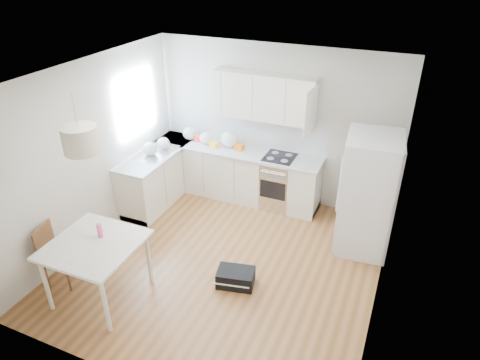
# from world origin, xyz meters

# --- Properties ---
(floor) EXTENTS (4.20, 4.20, 0.00)m
(floor) POSITION_xyz_m (0.00, 0.00, 0.00)
(floor) COLOR brown
(floor) RESTS_ON ground
(ceiling) EXTENTS (4.20, 4.20, 0.00)m
(ceiling) POSITION_xyz_m (0.00, 0.00, 2.70)
(ceiling) COLOR white
(ceiling) RESTS_ON wall_back
(wall_back) EXTENTS (4.20, 0.00, 4.20)m
(wall_back) POSITION_xyz_m (0.00, 2.10, 1.35)
(wall_back) COLOR beige
(wall_back) RESTS_ON floor
(wall_left) EXTENTS (0.00, 4.20, 4.20)m
(wall_left) POSITION_xyz_m (-2.10, 0.00, 1.35)
(wall_left) COLOR beige
(wall_left) RESTS_ON floor
(wall_right) EXTENTS (0.00, 4.20, 4.20)m
(wall_right) POSITION_xyz_m (2.10, 0.00, 1.35)
(wall_right) COLOR beige
(wall_right) RESTS_ON floor
(window_glassblock) EXTENTS (0.02, 1.00, 1.00)m
(window_glassblock) POSITION_xyz_m (-2.09, 1.15, 1.75)
(window_glassblock) COLOR #BFE0F9
(window_glassblock) RESTS_ON wall_left
(cabinets_back) EXTENTS (3.00, 0.60, 0.88)m
(cabinets_back) POSITION_xyz_m (-0.60, 1.80, 0.44)
(cabinets_back) COLOR silver
(cabinets_back) RESTS_ON floor
(cabinets_left) EXTENTS (0.60, 1.80, 0.88)m
(cabinets_left) POSITION_xyz_m (-1.80, 1.20, 0.44)
(cabinets_left) COLOR silver
(cabinets_left) RESTS_ON floor
(counter_back) EXTENTS (3.02, 0.64, 0.04)m
(counter_back) POSITION_xyz_m (-0.60, 1.80, 0.90)
(counter_back) COLOR silver
(counter_back) RESTS_ON cabinets_back
(counter_left) EXTENTS (0.64, 1.82, 0.04)m
(counter_left) POSITION_xyz_m (-1.80, 1.20, 0.90)
(counter_left) COLOR silver
(counter_left) RESTS_ON cabinets_left
(backsplash_back) EXTENTS (3.00, 0.01, 0.58)m
(backsplash_back) POSITION_xyz_m (-0.60, 2.09, 1.21)
(backsplash_back) COLOR white
(backsplash_back) RESTS_ON wall_back
(backsplash_left) EXTENTS (0.01, 1.80, 0.58)m
(backsplash_left) POSITION_xyz_m (-2.09, 1.20, 1.21)
(backsplash_left) COLOR white
(backsplash_left) RESTS_ON wall_left
(upper_cabinets) EXTENTS (1.70, 0.32, 0.75)m
(upper_cabinets) POSITION_xyz_m (-0.15, 1.94, 1.88)
(upper_cabinets) COLOR silver
(upper_cabinets) RESTS_ON wall_back
(range_oven) EXTENTS (0.50, 0.61, 0.88)m
(range_oven) POSITION_xyz_m (0.20, 1.80, 0.44)
(range_oven) COLOR silver
(range_oven) RESTS_ON floor
(sink) EXTENTS (0.50, 0.80, 0.16)m
(sink) POSITION_xyz_m (-1.80, 1.15, 0.92)
(sink) COLOR silver
(sink) RESTS_ON counter_left
(refrigerator) EXTENTS (0.94, 0.97, 1.77)m
(refrigerator) POSITION_xyz_m (1.74, 1.22, 0.89)
(refrigerator) COLOR silver
(refrigerator) RESTS_ON floor
(dining_table) EXTENTS (1.07, 1.07, 0.84)m
(dining_table) POSITION_xyz_m (-1.17, -1.21, 0.74)
(dining_table) COLOR beige
(dining_table) RESTS_ON floor
(dining_chair) EXTENTS (0.44, 0.44, 0.88)m
(dining_chair) POSITION_xyz_m (-1.81, -1.19, 0.44)
(dining_chair) COLOR #452214
(dining_chair) RESTS_ON floor
(drink_bottle) EXTENTS (0.06, 0.06, 0.22)m
(drink_bottle) POSITION_xyz_m (-1.18, -1.06, 0.95)
(drink_bottle) COLOR #DC3D7E
(drink_bottle) RESTS_ON dining_table
(gym_bag) EXTENTS (0.55, 0.42, 0.23)m
(gym_bag) POSITION_xyz_m (0.34, -0.34, 0.11)
(gym_bag) COLOR black
(gym_bag) RESTS_ON floor
(pendant_lamp) EXTENTS (0.39, 0.39, 0.30)m
(pendant_lamp) POSITION_xyz_m (-1.14, -1.12, 2.18)
(pendant_lamp) COLOR #C1B695
(pendant_lamp) RESTS_ON ceiling
(grocery_bag_a) EXTENTS (0.25, 0.21, 0.22)m
(grocery_bag_a) POSITION_xyz_m (-1.54, 1.87, 1.03)
(grocery_bag_a) COLOR white
(grocery_bag_a) RESTS_ON counter_back
(grocery_bag_b) EXTENTS (0.24, 0.20, 0.22)m
(grocery_bag_b) POSITION_xyz_m (-1.17, 1.80, 1.03)
(grocery_bag_b) COLOR white
(grocery_bag_b) RESTS_ON counter_back
(grocery_bag_c) EXTENTS (0.31, 0.27, 0.28)m
(grocery_bag_c) POSITION_xyz_m (-0.73, 1.85, 1.06)
(grocery_bag_c) COLOR white
(grocery_bag_c) RESTS_ON counter_back
(grocery_bag_d) EXTENTS (0.22, 0.19, 0.20)m
(grocery_bag_d) POSITION_xyz_m (-1.76, 1.35, 1.02)
(grocery_bag_d) COLOR white
(grocery_bag_d) RESTS_ON counter_back
(grocery_bag_e) EXTENTS (0.25, 0.21, 0.23)m
(grocery_bag_e) POSITION_xyz_m (-1.82, 1.04, 1.03)
(grocery_bag_e) COLOR white
(grocery_bag_e) RESTS_ON counter_left
(snack_orange) EXTENTS (0.19, 0.14, 0.12)m
(snack_orange) POSITION_xyz_m (-0.54, 1.82, 0.98)
(snack_orange) COLOR #CE5612
(snack_orange) RESTS_ON counter_back
(snack_yellow) EXTENTS (0.16, 0.11, 0.10)m
(snack_yellow) POSITION_xyz_m (-0.99, 1.74, 0.97)
(snack_yellow) COLOR yellow
(snack_yellow) RESTS_ON counter_back
(snack_red) EXTENTS (0.15, 0.10, 0.10)m
(snack_red) POSITION_xyz_m (-1.34, 1.85, 0.97)
(snack_red) COLOR red
(snack_red) RESTS_ON counter_back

